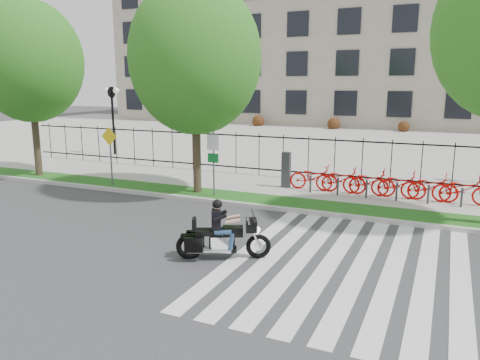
% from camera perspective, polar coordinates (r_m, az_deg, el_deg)
% --- Properties ---
extents(ground, '(120.00, 120.00, 0.00)m').
position_cam_1_polar(ground, '(13.86, -7.35, -7.16)').
color(ground, '#353537').
rests_on(ground, ground).
extents(curb, '(60.00, 0.20, 0.15)m').
position_cam_1_polar(curb, '(17.31, -0.28, -2.94)').
color(curb, '#AEACA4').
rests_on(curb, ground).
extents(grass_verge, '(60.00, 1.50, 0.15)m').
position_cam_1_polar(grass_verge, '(18.07, 0.83, -2.32)').
color(grass_verge, '#1B5515').
rests_on(grass_verge, ground).
extents(sidewalk, '(60.00, 3.50, 0.15)m').
position_cam_1_polar(sidewalk, '(20.33, 3.62, -0.74)').
color(sidewalk, gray).
rests_on(sidewalk, ground).
extents(plaza, '(80.00, 34.00, 0.10)m').
position_cam_1_polar(plaza, '(37.07, 13.23, 4.63)').
color(plaza, gray).
rests_on(plaza, ground).
extents(crosswalk_stripes, '(5.70, 8.00, 0.01)m').
position_cam_1_polar(crosswalk_stripes, '(12.19, 12.72, -10.04)').
color(crosswalk_stripes, silver).
rests_on(crosswalk_stripes, ground).
extents(iron_fence, '(30.00, 0.06, 2.00)m').
position_cam_1_polar(iron_fence, '(21.75, 5.28, 2.94)').
color(iron_fence, black).
rests_on(iron_fence, sidewalk).
extents(office_building, '(60.00, 21.90, 20.15)m').
position_cam_1_polar(office_building, '(56.75, 17.78, 16.82)').
color(office_building, gray).
rests_on(office_building, ground).
extents(lamp_post_left, '(1.06, 0.70, 4.25)m').
position_cam_1_polar(lamp_post_left, '(29.92, -15.32, 8.95)').
color(lamp_post_left, black).
rests_on(lamp_post_left, ground).
extents(street_tree_0, '(4.81, 4.81, 8.04)m').
position_cam_1_polar(street_tree_0, '(23.97, -24.30, 13.01)').
color(street_tree_0, '#37291E').
rests_on(street_tree_0, grass_verge).
extents(street_tree_1, '(5.11, 5.11, 8.20)m').
position_cam_1_polar(street_tree_1, '(18.51, -5.51, 14.61)').
color(street_tree_1, '#37291E').
rests_on(street_tree_1, grass_verge).
extents(bike_share_station, '(7.89, 0.89, 1.50)m').
position_cam_1_polar(bike_share_station, '(18.86, 16.91, -0.33)').
color(bike_share_station, '#2D2D33').
rests_on(bike_share_station, sidewalk).
extents(sign_pole_regulatory, '(0.50, 0.09, 2.50)m').
position_cam_1_polar(sign_pole_regulatory, '(17.93, -3.27, 2.99)').
color(sign_pole_regulatory, '#59595B').
rests_on(sign_pole_regulatory, grass_verge).
extents(sign_pole_warning, '(0.78, 0.09, 2.49)m').
position_cam_1_polar(sign_pole_warning, '(20.65, -15.55, 3.75)').
color(sign_pole_warning, '#59595B').
rests_on(sign_pole_warning, grass_verge).
extents(motorcycle_rider, '(2.29, 1.34, 1.90)m').
position_cam_1_polar(motorcycle_rider, '(12.13, -2.10, -6.72)').
color(motorcycle_rider, black).
rests_on(motorcycle_rider, ground).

